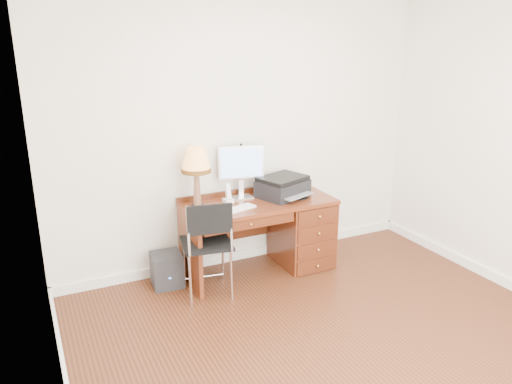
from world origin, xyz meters
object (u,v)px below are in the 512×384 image
monitor (241,165)px  leg_lamp (196,164)px  desk (286,228)px  phone (228,197)px  equipment_box (167,270)px  chair (209,239)px  printer (283,187)px

monitor → leg_lamp: (-0.50, -0.09, 0.09)m
monitor → leg_lamp: leg_lamp is taller
desk → monitor: bearing=154.8°
phone → equipment_box: size_ratio=0.58×
chair → leg_lamp: bearing=95.2°
monitor → printer: (0.39, -0.16, -0.23)m
desk → phone: bearing=171.2°
phone → equipment_box: bearing=172.1°
phone → chair: 0.56m
chair → printer: bearing=28.8°
leg_lamp → printer: bearing=-4.5°
desk → chair: bearing=-164.0°
leg_lamp → phone: leg_lamp is taller
chair → equipment_box: chair is taller
monitor → phone: (-0.18, -0.11, -0.28)m
leg_lamp → phone: 0.48m
phone → equipment_box: 0.92m
leg_lamp → phone: size_ratio=3.03×
chair → equipment_box: bearing=139.9°
monitor → printer: 0.48m
phone → chair: (-0.35, -0.37, -0.24)m
desk → leg_lamp: (-0.92, 0.11, 0.76)m
desk → phone: phone is taller
phone → equipment_box: (-0.65, 0.00, -0.64)m
leg_lamp → equipment_box: (-0.34, -0.01, -1.01)m
leg_lamp → equipment_box: 1.07m
printer → leg_lamp: 0.95m
equipment_box → leg_lamp: bearing=6.2°
desk → leg_lamp: leg_lamp is taller
desk → equipment_box: bearing=175.6°
leg_lamp → phone: (0.31, -0.01, -0.37)m
monitor → chair: 0.88m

